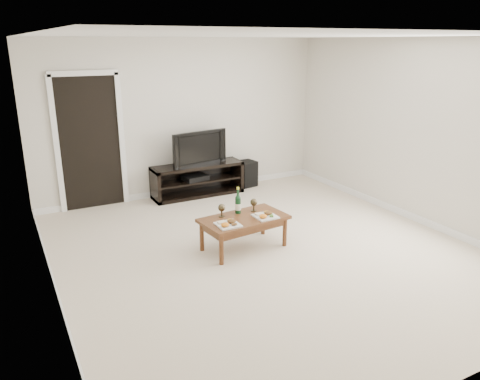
% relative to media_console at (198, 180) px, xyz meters
% --- Properties ---
extents(floor, '(5.50, 5.50, 0.00)m').
position_rel_media_console_xyz_m(floor, '(-0.13, -2.50, -0.28)').
color(floor, beige).
rests_on(floor, ground).
extents(back_wall, '(5.00, 0.04, 2.60)m').
position_rel_media_console_xyz_m(back_wall, '(-0.13, 0.27, 1.02)').
color(back_wall, beige).
rests_on(back_wall, ground).
extents(ceiling, '(5.00, 5.50, 0.04)m').
position_rel_media_console_xyz_m(ceiling, '(-0.13, -2.50, 2.35)').
color(ceiling, white).
rests_on(ceiling, back_wall).
extents(doorway, '(0.90, 0.02, 2.05)m').
position_rel_media_console_xyz_m(doorway, '(-1.68, 0.24, 0.75)').
color(doorway, black).
rests_on(doorway, ground).
extents(media_console, '(1.57, 0.45, 0.55)m').
position_rel_media_console_xyz_m(media_console, '(0.00, 0.00, 0.00)').
color(media_console, black).
rests_on(media_console, ground).
extents(television, '(1.02, 0.29, 0.58)m').
position_rel_media_console_xyz_m(television, '(0.00, 0.00, 0.57)').
color(television, black).
rests_on(television, media_console).
extents(av_receiver, '(0.44, 0.36, 0.08)m').
position_rel_media_console_xyz_m(av_receiver, '(-0.05, -0.01, 0.05)').
color(av_receiver, black).
rests_on(av_receiver, media_console).
extents(subwoofer, '(0.35, 0.35, 0.46)m').
position_rel_media_console_xyz_m(subwoofer, '(1.00, 0.10, -0.04)').
color(subwoofer, black).
rests_on(subwoofer, ground).
extents(coffee_table, '(1.14, 0.70, 0.42)m').
position_rel_media_console_xyz_m(coffee_table, '(-0.33, -2.28, -0.07)').
color(coffee_table, '#593018').
rests_on(coffee_table, ground).
extents(plate_left, '(0.27, 0.27, 0.07)m').
position_rel_media_console_xyz_m(plate_left, '(-0.62, -2.42, 0.18)').
color(plate_left, white).
rests_on(plate_left, coffee_table).
extents(plate_right, '(0.27, 0.27, 0.07)m').
position_rel_media_console_xyz_m(plate_right, '(-0.08, -2.39, 0.18)').
color(plate_right, white).
rests_on(plate_right, coffee_table).
extents(wine_bottle, '(0.07, 0.07, 0.35)m').
position_rel_media_console_xyz_m(wine_bottle, '(-0.32, -2.10, 0.32)').
color(wine_bottle, '#0E3318').
rests_on(wine_bottle, coffee_table).
extents(goblet_left, '(0.09, 0.09, 0.17)m').
position_rel_media_console_xyz_m(goblet_left, '(-0.56, -2.12, 0.23)').
color(goblet_left, '#3E3421').
rests_on(goblet_left, coffee_table).
extents(goblet_right, '(0.09, 0.09, 0.17)m').
position_rel_media_console_xyz_m(goblet_right, '(-0.10, -2.13, 0.23)').
color(goblet_right, '#3E3421').
rests_on(goblet_right, coffee_table).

